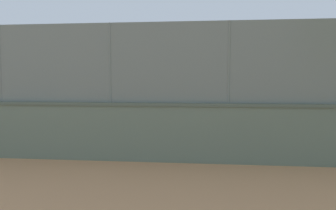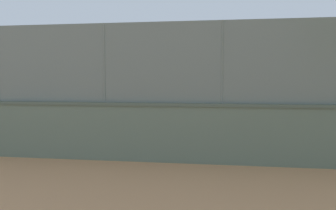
# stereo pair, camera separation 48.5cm
# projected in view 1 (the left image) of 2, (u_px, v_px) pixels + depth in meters

# --- Properties ---
(ground_plane) EXTENTS (260.00, 260.00, 0.00)m
(ground_plane) POSITION_uv_depth(u_px,v_px,m) (176.00, 119.00, 17.81)
(ground_plane) COLOR tan
(perimeter_wall) EXTENTS (33.73, 1.15, 1.50)m
(perimeter_wall) POSITION_uv_depth(u_px,v_px,m) (168.00, 132.00, 8.55)
(perimeter_wall) COLOR slate
(perimeter_wall) RESTS_ON ground_plane
(fence_panel_on_wall) EXTENTS (33.11, 0.81, 2.03)m
(fence_panel_on_wall) POSITION_uv_depth(u_px,v_px,m) (168.00, 62.00, 8.41)
(fence_panel_on_wall) COLOR slate
(fence_panel_on_wall) RESTS_ON perimeter_wall
(player_crossing_court) EXTENTS (0.76, 1.07, 1.70)m
(player_crossing_court) POSITION_uv_depth(u_px,v_px,m) (290.00, 107.00, 13.39)
(player_crossing_court) COLOR black
(player_crossing_court) RESTS_ON ground_plane
(player_foreground_swinging) EXTENTS (1.28, 0.77, 1.67)m
(player_foreground_swinging) POSITION_uv_depth(u_px,v_px,m) (88.00, 99.00, 18.81)
(player_foreground_swinging) COLOR #B2B2B2
(player_foreground_swinging) RESTS_ON ground_plane
(sports_ball) EXTENTS (0.16, 0.16, 0.16)m
(sports_ball) POSITION_uv_depth(u_px,v_px,m) (264.00, 131.00, 13.06)
(sports_ball) COLOR #3399D8
(sports_ball) RESTS_ON ground_plane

